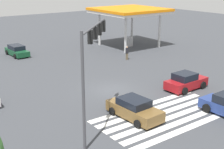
{
  "coord_description": "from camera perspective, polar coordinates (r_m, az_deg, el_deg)",
  "views": [
    {
      "loc": [
        -16.1,
        -22.06,
        10.1
      ],
      "look_at": [
        0.0,
        0.0,
        1.5
      ],
      "focal_mm": 50.0,
      "sensor_mm": 36.0,
      "label": 1
    }
  ],
  "objects": [
    {
      "name": "ground_plane",
      "position": [
        29.11,
        -0.0,
        -2.81
      ],
      "size": [
        124.17,
        124.17,
        0.0
      ],
      "primitive_type": "plane",
      "color": "#3D3F44"
    },
    {
      "name": "crosswalk_markings",
      "position": [
        24.28,
        9.79,
        -7.36
      ],
      "size": [
        10.81,
        5.35,
        0.01
      ],
      "rotation": [
        0.0,
        0.0,
        1.57
      ],
      "color": "silver",
      "rests_on": "ground_plane"
    },
    {
      "name": "traffic_signal_mast",
      "position": [
        19.8,
        -3.67,
        4.1
      ],
      "size": [
        5.0,
        5.0,
        7.29
      ],
      "rotation": [
        0.0,
        0.0,
        0.79
      ],
      "color": "#47474C",
      "rests_on": "ground_plane"
    },
    {
      "name": "car_0",
      "position": [
        23.36,
        4.07,
        -6.28
      ],
      "size": [
        2.34,
        4.58,
        1.5
      ],
      "rotation": [
        0.0,
        0.0,
        -1.51
      ],
      "color": "brown",
      "rests_on": "ground_plane"
    },
    {
      "name": "car_3",
      "position": [
        29.86,
        13.35,
        -1.27
      ],
      "size": [
        4.29,
        2.17,
        1.6
      ],
      "rotation": [
        0.0,
        0.0,
        0.02
      ],
      "color": "maroon",
      "rests_on": "ground_plane"
    },
    {
      "name": "car_5",
      "position": [
        43.48,
        -16.99,
        4.19
      ],
      "size": [
        2.11,
        4.56,
        1.41
      ],
      "rotation": [
        0.0,
        0.0,
        -1.53
      ],
      "color": "#144728",
      "rests_on": "ground_plane"
    },
    {
      "name": "gas_station_canopy",
      "position": [
        46.91,
        3.19,
        11.38
      ],
      "size": [
        9.34,
        9.34,
        5.67
      ],
      "color": "silver",
      "rests_on": "ground_plane"
    },
    {
      "name": "pedestrian",
      "position": [
        39.43,
        2.76,
        4.09
      ],
      "size": [
        0.41,
        0.41,
        1.75
      ],
      "rotation": [
        0.0,
        0.0,
        -2.37
      ],
      "color": "brown",
      "rests_on": "ground_plane"
    }
  ]
}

